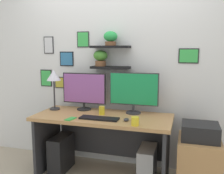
% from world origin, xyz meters
% --- Properties ---
extents(back_wall_assembly, '(4.40, 0.24, 2.70)m').
position_xyz_m(back_wall_assembly, '(-0.01, 0.44, 1.35)').
color(back_wall_assembly, silver).
rests_on(back_wall_assembly, ground).
extents(desk, '(1.61, 0.68, 0.75)m').
position_xyz_m(desk, '(0.00, 0.05, 0.54)').
color(desk, tan).
rests_on(desk, ground).
extents(monitor_left, '(0.58, 0.18, 0.47)m').
position_xyz_m(monitor_left, '(-0.32, 0.22, 1.01)').
color(monitor_left, black).
rests_on(monitor_left, desk).
extents(monitor_right, '(0.60, 0.18, 0.50)m').
position_xyz_m(monitor_right, '(0.32, 0.22, 1.03)').
color(monitor_right, '#2D2D33').
rests_on(monitor_right, desk).
extents(keyboard, '(0.44, 0.14, 0.02)m').
position_xyz_m(keyboard, '(0.01, -0.16, 0.76)').
color(keyboard, black).
rests_on(keyboard, desk).
extents(computer_mouse, '(0.06, 0.09, 0.03)m').
position_xyz_m(computer_mouse, '(0.32, -0.14, 0.77)').
color(computer_mouse, '#2D2D33').
rests_on(computer_mouse, desk).
extents(desk_lamp, '(0.18, 0.18, 0.51)m').
position_xyz_m(desk_lamp, '(-0.69, 0.11, 1.16)').
color(desk_lamp, '#2D2D33').
rests_on(desk_lamp, desk).
extents(cell_phone, '(0.09, 0.15, 0.01)m').
position_xyz_m(cell_phone, '(-0.29, -0.25, 0.76)').
color(cell_phone, green).
rests_on(cell_phone, desk).
extents(coffee_mug, '(0.08, 0.08, 0.09)m').
position_xyz_m(coffee_mug, '(0.44, -0.27, 0.80)').
color(coffee_mug, yellow).
rests_on(coffee_mug, desk).
extents(pen_cup, '(0.07, 0.07, 0.10)m').
position_xyz_m(pen_cup, '(-0.03, 0.04, 0.80)').
color(pen_cup, yellow).
rests_on(pen_cup, desk).
extents(drawer_cabinet, '(0.44, 0.50, 0.58)m').
position_xyz_m(drawer_cabinet, '(1.09, -0.00, 0.29)').
color(drawer_cabinet, tan).
rests_on(drawer_cabinet, ground).
extents(printer, '(0.38, 0.34, 0.17)m').
position_xyz_m(printer, '(1.09, -0.00, 0.66)').
color(printer, black).
rests_on(printer, drawer_cabinet).
extents(computer_tower_left, '(0.18, 0.40, 0.45)m').
position_xyz_m(computer_tower_left, '(-0.55, -0.02, 0.22)').
color(computer_tower_left, black).
rests_on(computer_tower_left, ground).
extents(computer_tower_right, '(0.18, 0.40, 0.42)m').
position_xyz_m(computer_tower_right, '(0.54, -0.00, 0.21)').
color(computer_tower_right, '#99999E').
rests_on(computer_tower_right, ground).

